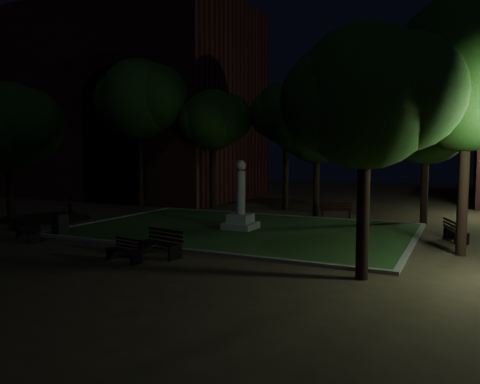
# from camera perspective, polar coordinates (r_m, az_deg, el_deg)

# --- Properties ---
(ground) EXTENTS (80.00, 80.00, 0.00)m
(ground) POSITION_cam_1_polar(r_m,az_deg,el_deg) (20.15, -2.40, -5.56)
(ground) COLOR #413222
(lawn) EXTENTS (15.00, 10.00, 0.08)m
(lawn) POSITION_cam_1_polar(r_m,az_deg,el_deg) (21.90, 0.07, -4.60)
(lawn) COLOR #2A4D1F
(lawn) RESTS_ON ground
(lawn_kerb) EXTENTS (15.40, 10.40, 0.12)m
(lawn_kerb) POSITION_cam_1_polar(r_m,az_deg,el_deg) (21.90, 0.07, -4.55)
(lawn_kerb) COLOR slate
(lawn_kerb) RESTS_ON ground
(monument) EXTENTS (1.40, 1.40, 3.20)m
(monument) POSITION_cam_1_polar(r_m,az_deg,el_deg) (21.77, 0.07, -2.22)
(monument) COLOR #99948E
(monument) RESTS_ON lawn
(building_main) EXTENTS (20.00, 12.00, 15.00)m
(building_main) POSITION_cam_1_polar(r_m,az_deg,el_deg) (40.32, -13.32, 10.09)
(building_main) COLOR #53201F
(building_main) RESTS_ON ground
(tree_west) EXTENTS (5.03, 4.11, 6.86)m
(tree_west) POSITION_cam_1_polar(r_m,az_deg,el_deg) (24.01, -26.30, 7.13)
(tree_west) COLOR black
(tree_west) RESTS_ON ground
(tree_north_wl) EXTENTS (4.72, 3.86, 7.62)m
(tree_north_wl) POSITION_cam_1_polar(r_m,az_deg,el_deg) (30.00, -3.19, 8.76)
(tree_north_wl) COLOR black
(tree_north_wl) RESTS_ON ground
(tree_north_er) EXTENTS (5.22, 4.26, 7.28)m
(tree_north_er) POSITION_cam_1_polar(r_m,az_deg,el_deg) (26.92, 9.57, 8.00)
(tree_north_er) COLOR black
(tree_north_er) RESTS_ON ground
(tree_ne) EXTENTS (5.47, 4.47, 7.49)m
(tree_ne) POSITION_cam_1_polar(r_m,az_deg,el_deg) (25.40, 22.04, 8.15)
(tree_ne) COLOR black
(tree_ne) RESTS_ON ground
(tree_east) EXTENTS (6.65, 5.43, 9.09)m
(tree_east) POSITION_cam_1_polar(r_m,az_deg,el_deg) (18.32, 26.42, 12.91)
(tree_east) COLOR black
(tree_east) RESTS_ON ground
(tree_se) EXTENTS (5.01, 4.09, 7.24)m
(tree_se) POSITION_cam_1_polar(r_m,az_deg,el_deg) (13.76, 15.44, 11.08)
(tree_se) COLOR black
(tree_se) RESTS_ON ground
(tree_nw) EXTENTS (6.31, 5.15, 9.65)m
(tree_nw) POSITION_cam_1_polar(r_m,az_deg,el_deg) (31.46, -12.02, 11.04)
(tree_nw) COLOR black
(tree_nw) RESTS_ON ground
(tree_far_north) EXTENTS (4.83, 3.95, 8.09)m
(tree_far_north) POSITION_cam_1_polar(r_m,az_deg,el_deg) (29.57, 5.81, 9.63)
(tree_far_north) COLOR black
(tree_far_north) RESTS_ON ground
(lamppost_sw) EXTENTS (1.18, 0.28, 4.01)m
(lamppost_sw) POSITION_cam_1_polar(r_m,az_deg,el_deg) (24.96, -26.56, 2.52)
(lamppost_sw) COLOR black
(lamppost_sw) RESTS_ON ground
(lamppost_nw) EXTENTS (1.18, 0.28, 4.44)m
(lamppost_nw) POSITION_cam_1_polar(r_m,az_deg,el_deg) (34.56, -12.51, 3.89)
(lamppost_nw) COLOR black
(lamppost_nw) RESTS_ON ground
(bench_near_left) EXTENTS (1.46, 0.74, 0.77)m
(bench_near_left) POSITION_cam_1_polar(r_m,az_deg,el_deg) (16.20, -13.79, -7.00)
(bench_near_left) COLOR black
(bench_near_left) RESTS_ON ground
(bench_near_right) EXTENTS (1.82, 0.95, 0.95)m
(bench_near_right) POSITION_cam_1_polar(r_m,az_deg,el_deg) (16.71, -9.57, -6.26)
(bench_near_right) COLOR black
(bench_near_right) RESTS_ON ground
(bench_west_near) EXTENTS (1.48, 0.87, 0.77)m
(bench_west_near) POSITION_cam_1_polar(r_m,az_deg,el_deg) (21.10, -24.30, -4.53)
(bench_west_near) COLOR black
(bench_west_near) RESTS_ON ground
(bench_right_side) EXTENTS (1.04, 1.72, 0.89)m
(bench_right_side) POSITION_cam_1_polar(r_m,az_deg,el_deg) (21.21, 24.68, -4.34)
(bench_right_side) COLOR black
(bench_right_side) RESTS_ON ground
(bench_far_side) EXTENTS (1.78, 0.98, 0.93)m
(bench_far_side) POSITION_cam_1_polar(r_m,az_deg,el_deg) (26.21, 11.59, -2.25)
(bench_far_side) COLOR black
(bench_far_side) RESTS_ON ground
(trash_bin) EXTENTS (0.67, 0.67, 1.01)m
(trash_bin) POSITION_cam_1_polar(r_m,az_deg,el_deg) (22.07, -21.08, -3.63)
(trash_bin) COLOR black
(trash_bin) RESTS_ON ground
(bicycle) EXTENTS (1.80, 1.74, 0.98)m
(bicycle) POSITION_cam_1_polar(r_m,az_deg,el_deg) (30.04, -20.04, -1.44)
(bicycle) COLOR black
(bicycle) RESTS_ON ground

